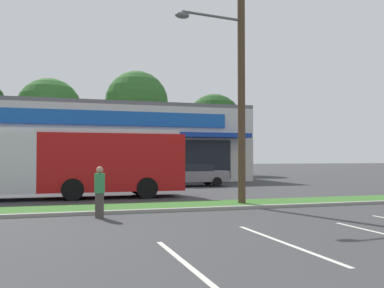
{
  "coord_description": "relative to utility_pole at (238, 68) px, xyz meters",
  "views": [
    {
      "loc": [
        -4.44,
        -2.36,
        1.94
      ],
      "look_at": [
        1.97,
        18.1,
        2.59
      ],
      "focal_mm": 40.95,
      "sensor_mm": 36.0,
      "label": 1
    }
  ],
  "objects": [
    {
      "name": "grass_median",
      "position": [
        -2.54,
        0.31,
        -5.47
      ],
      "size": [
        56.0,
        2.2,
        0.12
      ],
      "primitive_type": "cube",
      "color": "#386B28",
      "rests_on": "ground_plane"
    },
    {
      "name": "curb_lip",
      "position": [
        -2.54,
        -0.91,
        -5.47
      ],
      "size": [
        56.0,
        0.24,
        0.12
      ],
      "primitive_type": "cube",
      "color": "#99968C",
      "rests_on": "ground_plane"
    },
    {
      "name": "parking_stripe_0",
      "position": [
        -4.69,
        -8.64,
        -5.52
      ],
      "size": [
        0.12,
        4.8,
        0.01
      ],
      "primitive_type": "cube",
      "color": "silver",
      "rests_on": "ground_plane"
    },
    {
      "name": "parking_stripe_1",
      "position": [
        -2.01,
        -7.17,
        -5.52
      ],
      "size": [
        0.12,
        4.8,
        0.01
      ],
      "primitive_type": "cube",
      "color": "silver",
      "rests_on": "ground_plane"
    },
    {
      "name": "storefront_building",
      "position": [
        -4.24,
        21.74,
        -2.43
      ],
      "size": [
        25.31,
        12.2,
        6.19
      ],
      "color": "beige",
      "rests_on": "ground_plane"
    },
    {
      "name": "tree_mid_left",
      "position": [
        -7.64,
        33.31,
        1.43
      ],
      "size": [
        6.99,
        6.99,
        10.46
      ],
      "color": "#473323",
      "rests_on": "ground_plane"
    },
    {
      "name": "tree_mid",
      "position": [
        1.48,
        31.16,
        2.4
      ],
      "size": [
        6.83,
        6.83,
        11.36
      ],
      "color": "#473323",
      "rests_on": "ground_plane"
    },
    {
      "name": "tree_mid_right",
      "position": [
        9.91,
        29.56,
        0.35
      ],
      "size": [
        6.19,
        6.19,
        8.98
      ],
      "color": "#473323",
      "rests_on": "ground_plane"
    },
    {
      "name": "utility_pole",
      "position": [
        0.0,
        0.0,
        0.0
      ],
      "size": [
        3.09,
        2.4,
        10.36
      ],
      "color": "#4C3826",
      "rests_on": "ground_plane"
    },
    {
      "name": "city_bus",
      "position": [
        -7.13,
        5.42,
        -3.76
      ],
      "size": [
        12.34,
        2.83,
        3.25
      ],
      "rotation": [
        0.0,
        0.0,
        3.12
      ],
      "color": "#B71414",
      "rests_on": "ground_plane"
    },
    {
      "name": "car_0",
      "position": [
        1.8,
        11.95,
        -4.76
      ],
      "size": [
        4.76,
        2.02,
        1.46
      ],
      "rotation": [
        0.0,
        0.0,
        3.14
      ],
      "color": "slate",
      "rests_on": "ground_plane"
    },
    {
      "name": "pedestrian_by_pole",
      "position": [
        -5.6,
        -1.75,
        -4.7
      ],
      "size": [
        0.33,
        0.33,
        1.65
      ],
      "rotation": [
        0.0,
        0.0,
        1.76
      ],
      "color": "#47423D",
      "rests_on": "ground_plane"
    }
  ]
}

